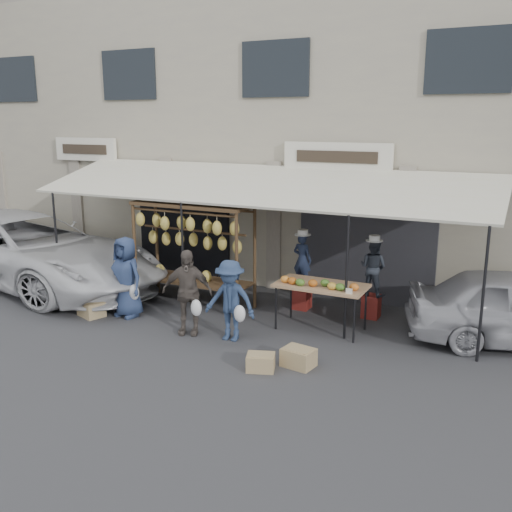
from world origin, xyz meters
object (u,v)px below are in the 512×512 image
at_px(banana_rack, 192,234).
at_px(crate_far, 91,309).
at_px(customer_left, 126,277).
at_px(produce_table, 320,286).
at_px(crate_near_a, 261,362).
at_px(customer_mid, 187,292).
at_px(vendor_right, 373,267).
at_px(van, 21,231).
at_px(vendor_left, 302,260).
at_px(crate_near_b, 299,357).
at_px(customer_right, 230,301).

bearing_deg(banana_rack, crate_far, -135.13).
height_order(banana_rack, customer_left, banana_rack).
bearing_deg(produce_table, crate_near_a, -96.11).
distance_m(customer_mid, crate_near_a, 2.22).
bearing_deg(produce_table, vendor_right, 59.07).
relative_size(vendor_right, van, 0.20).
bearing_deg(produce_table, customer_mid, -150.12).
bearing_deg(crate_far, vendor_left, 32.67).
distance_m(crate_near_b, van, 8.41).
xyz_separation_m(vendor_left, van, (-7.10, -0.96, 0.17)).
bearing_deg(vendor_left, crate_near_a, 108.90).
relative_size(produce_table, vendor_left, 1.49).
xyz_separation_m(vendor_right, crate_near_b, (-0.43, -2.84, -0.90)).
xyz_separation_m(vendor_left, crate_near_a, (0.56, -3.15, -0.93)).
distance_m(vendor_left, customer_mid, 2.68).
height_order(customer_left, customer_mid, customer_left).
height_order(banana_rack, vendor_left, banana_rack).
height_order(customer_right, crate_near_b, customer_right).
bearing_deg(vendor_left, van, 16.44).
bearing_deg(banana_rack, customer_right, -39.50).
relative_size(produce_table, customer_mid, 1.05).
relative_size(customer_mid, crate_near_a, 3.66).
bearing_deg(crate_far, produce_table, 16.39).
bearing_deg(vendor_left, customer_mid, 67.79).
distance_m(banana_rack, customer_right, 2.30).
xyz_separation_m(produce_table, customer_mid, (-2.16, -1.24, -0.07)).
relative_size(vendor_right, crate_near_a, 2.61).
height_order(banana_rack, crate_near_a, banana_rack).
xyz_separation_m(customer_left, crate_near_b, (4.06, -0.72, -0.67)).
distance_m(vendor_right, crate_far, 5.78).
height_order(customer_left, crate_near_a, customer_left).
relative_size(customer_right, crate_near_b, 2.98).
bearing_deg(produce_table, crate_far, -163.61).
xyz_separation_m(customer_right, crate_near_a, (1.07, -0.93, -0.62)).
bearing_deg(vendor_right, customer_left, 37.82).
relative_size(vendor_left, crate_far, 2.21).
bearing_deg(crate_near_b, customer_mid, 169.50).
relative_size(customer_right, van, 0.25).
height_order(crate_near_b, van, van).
distance_m(banana_rack, customer_left, 1.62).
bearing_deg(crate_far, vendor_right, 25.55).
height_order(customer_left, crate_far, customer_left).
xyz_separation_m(vendor_left, customer_left, (-3.01, -2.02, -0.24)).
bearing_deg(vendor_left, customer_left, 42.56).
height_order(vendor_left, crate_near_a, vendor_left).
bearing_deg(crate_near_b, customer_left, 169.94).
xyz_separation_m(crate_near_b, crate_far, (-4.73, 0.38, 0.00)).
height_order(banana_rack, crate_near_b, banana_rack).
relative_size(customer_mid, crate_near_b, 3.22).
distance_m(customer_mid, customer_right, 0.88).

